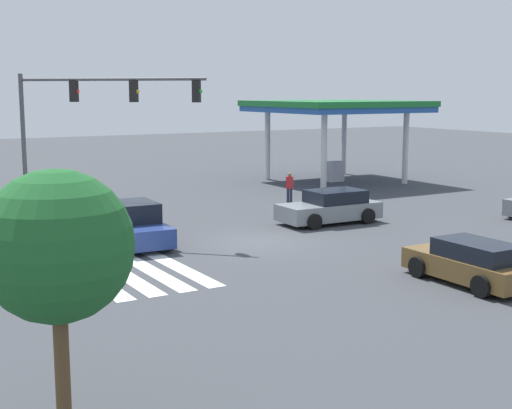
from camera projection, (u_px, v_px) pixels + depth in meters
name	position (u px, v px, depth m)	size (l,w,h in m)	color
ground_plane	(256.00, 242.00, 27.67)	(136.32, 136.32, 0.00)	#3D3F44
crosswalk_markings	(89.00, 263.00, 24.34)	(9.95, 5.35, 0.01)	silver
traffic_signal_mast	(84.00, 114.00, 28.66)	(5.79, 5.79, 6.51)	#47474C
car_3	(330.00, 207.00, 31.61)	(2.28, 4.62, 1.47)	gray
car_4	(471.00, 263.00, 21.56)	(4.19, 1.94, 1.36)	brown
car_6	(135.00, 225.00, 27.11)	(4.41, 2.22, 1.64)	navy
gas_station_canopy	(336.00, 109.00, 45.62)	(9.24, 9.24, 5.21)	#23519E
pedestrian	(290.00, 186.00, 37.16)	(0.40, 0.42, 1.62)	#232842
tree_corner_b	(57.00, 247.00, 11.78)	(2.59, 2.59, 4.56)	brown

